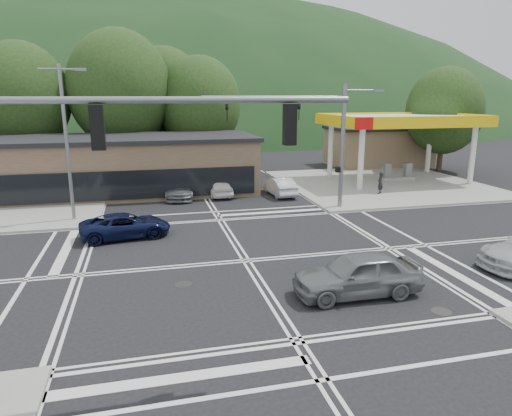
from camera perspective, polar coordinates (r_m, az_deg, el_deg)
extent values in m
plane|color=black|center=(20.82, -1.24, -6.62)|extent=(120.00, 120.00, 0.00)
cube|color=gray|center=(39.75, 15.40, 2.94)|extent=(16.00, 16.00, 0.15)
cylinder|color=silver|center=(36.23, 13.00, 5.95)|extent=(0.44, 0.44, 5.00)
cylinder|color=silver|center=(41.63, 9.30, 7.12)|extent=(0.44, 0.44, 5.00)
cylinder|color=silver|center=(41.68, 25.46, 5.96)|extent=(0.44, 0.44, 5.00)
cylinder|color=silver|center=(46.45, 20.82, 7.09)|extent=(0.44, 0.44, 5.00)
cube|color=silver|center=(41.01, 17.68, 10.48)|extent=(12.00, 8.00, 0.60)
cube|color=yellow|center=(37.65, 20.85, 9.98)|extent=(12.20, 0.25, 0.90)
cube|color=yellow|center=(44.48, 14.98, 10.88)|extent=(12.20, 0.25, 0.90)
cube|color=yellow|center=(38.25, 9.83, 10.72)|extent=(0.25, 8.20, 0.90)
cube|color=yellow|center=(44.41, 24.41, 10.12)|extent=(0.25, 8.20, 0.90)
cube|color=red|center=(34.72, 13.36, 10.25)|extent=(1.40, 0.12, 0.90)
cube|color=gray|center=(41.57, 17.17, 3.53)|extent=(3.00, 1.00, 0.30)
cube|color=slate|center=(40.95, 16.03, 4.46)|extent=(0.60, 0.50, 1.30)
cube|color=slate|center=(41.97, 18.41, 4.50)|extent=(0.60, 0.50, 1.30)
cube|color=#846B4F|center=(50.55, 15.04, 7.31)|extent=(10.00, 6.00, 3.80)
cube|color=brown|center=(36.62, -19.65, 4.79)|extent=(24.00, 8.00, 4.00)
ellipsoid|color=#193718|center=(109.37, -11.74, 9.81)|extent=(252.00, 126.00, 140.00)
cylinder|color=#382619|center=(44.41, -26.60, 6.15)|extent=(0.50, 0.50, 4.84)
ellipsoid|color=#1A3313|center=(44.14, -27.28, 12.22)|extent=(8.00, 8.00, 9.20)
cylinder|color=#382619|center=(43.33, -16.21, 7.20)|extent=(0.50, 0.50, 5.28)
ellipsoid|color=#1A3313|center=(43.08, -16.68, 14.02)|extent=(9.00, 9.00, 10.35)
cylinder|color=#382619|center=(43.65, -6.90, 7.11)|extent=(0.50, 0.50, 4.40)
ellipsoid|color=#1A3313|center=(43.36, -7.07, 12.76)|extent=(7.60, 7.60, 8.74)
cylinder|color=#382619|center=(47.34, -11.15, 7.74)|extent=(0.50, 0.50, 4.84)
ellipsoid|color=#1A3313|center=(47.09, -11.42, 13.47)|extent=(8.40, 8.40, 9.66)
cylinder|color=#382619|center=(48.46, 22.07, 6.61)|extent=(0.50, 0.50, 3.96)
ellipsoid|color=#1A3313|center=(48.19, 22.49, 11.16)|extent=(7.20, 7.20, 8.28)
cylinder|color=slate|center=(28.50, -22.56, 7.22)|extent=(0.20, 0.20, 9.00)
cylinder|color=slate|center=(28.40, -23.37, 15.65)|extent=(2.20, 0.12, 0.12)
cube|color=slate|center=(28.25, -21.09, 15.87)|extent=(0.60, 0.25, 0.15)
cylinder|color=slate|center=(30.12, 10.73, 7.38)|extent=(0.28, 0.28, 8.00)
cylinder|color=slate|center=(28.37, 2.47, 13.70)|extent=(9.00, 0.16, 0.16)
imported|color=black|center=(28.84, 5.38, 11.87)|extent=(0.16, 0.20, 1.00)
imported|color=black|center=(27.70, -3.64, 11.82)|extent=(0.16, 0.20, 1.00)
cylinder|color=slate|center=(30.45, 13.16, 14.13)|extent=(2.40, 0.12, 0.12)
cube|color=slate|center=(30.96, 15.04, 14.01)|extent=(0.70, 0.30, 0.15)
cube|color=black|center=(30.20, 10.18, 4.74)|extent=(0.25, 0.30, 0.35)
cylinder|color=slate|center=(10.85, -11.37, 13.11)|extent=(9.00, 0.16, 0.16)
cube|color=black|center=(10.91, -19.21, 9.46)|extent=(0.30, 0.25, 1.00)
cube|color=black|center=(11.42, 4.24, 10.35)|extent=(0.30, 0.25, 1.00)
imported|color=#0B1233|center=(24.93, -15.99, -2.13)|extent=(4.89, 2.79, 1.28)
imported|color=slate|center=(17.58, 12.53, -8.07)|extent=(4.84, 1.99, 1.64)
imported|color=silver|center=(34.21, 2.97, 2.74)|extent=(1.66, 4.21, 1.36)
imported|color=white|center=(34.10, -4.74, 2.69)|extent=(1.84, 4.12, 1.38)
imported|color=slate|center=(33.85, -9.51, 2.46)|extent=(2.43, 4.92, 1.37)
imported|color=black|center=(35.23, 15.26, 3.06)|extent=(0.70, 0.68, 1.62)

